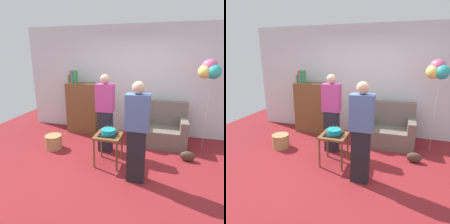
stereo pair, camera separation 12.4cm
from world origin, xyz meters
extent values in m
plane|color=maroon|center=(0.00, 0.00, 0.00)|extent=(8.00, 8.00, 0.00)
cube|color=silver|center=(0.00, 2.05, 1.35)|extent=(6.00, 0.10, 2.70)
cube|color=#6B6056|center=(0.68, 1.40, 0.20)|extent=(1.10, 0.70, 0.40)
cube|color=#6B6056|center=(0.68, 1.67, 0.68)|extent=(1.10, 0.16, 0.56)
cube|color=#6B6056|center=(0.21, 1.40, 0.52)|extent=(0.16, 0.70, 0.24)
cube|color=#6B6056|center=(1.15, 1.40, 0.52)|extent=(0.16, 0.70, 0.24)
cube|color=brown|center=(-1.35, 1.68, 0.65)|extent=(0.80, 0.36, 1.30)
cube|color=#38934C|center=(-1.67, 1.68, 1.40)|extent=(0.04, 0.21, 0.21)
cube|color=red|center=(-1.62, 1.68, 1.45)|extent=(0.04, 0.18, 0.31)
cube|color=teal|center=(-1.57, 1.68, 1.44)|extent=(0.04, 0.19, 0.29)
cube|color=#38934C|center=(-1.52, 1.68, 1.46)|extent=(0.05, 0.17, 0.32)
cube|color=brown|center=(-0.24, 0.25, 0.57)|extent=(0.48, 0.48, 0.04)
cylinder|color=brown|center=(-0.45, 0.04, 0.27)|extent=(0.04, 0.04, 0.55)
cylinder|color=brown|center=(-0.03, 0.04, 0.27)|extent=(0.04, 0.04, 0.55)
cylinder|color=brown|center=(-0.45, 0.46, 0.27)|extent=(0.04, 0.04, 0.55)
cylinder|color=brown|center=(-0.03, 0.46, 0.27)|extent=(0.04, 0.04, 0.55)
cube|color=black|center=(-0.24, 0.25, 0.60)|extent=(0.32, 0.32, 0.02)
cylinder|color=teal|center=(-0.24, 0.25, 0.65)|extent=(0.26, 0.26, 0.09)
cylinder|color=#F2CC4C|center=(-0.16, 0.26, 0.72)|extent=(0.01, 0.01, 0.05)
cylinder|color=#F2CC4C|center=(-0.20, 0.33, 0.72)|extent=(0.01, 0.01, 0.05)
cylinder|color=#66B2E5|center=(-0.27, 0.31, 0.73)|extent=(0.01, 0.01, 0.06)
cylinder|color=#F2CC4C|center=(-0.31, 0.25, 0.72)|extent=(0.01, 0.01, 0.05)
cylinder|color=#F2CC4C|center=(-0.29, 0.17, 0.72)|extent=(0.01, 0.01, 0.05)
cylinder|color=#66B2E5|center=(-0.20, 0.18, 0.72)|extent=(0.01, 0.01, 0.05)
cube|color=#23232D|center=(-0.45, 0.76, 0.44)|extent=(0.28, 0.20, 0.88)
cube|color=#C6428E|center=(-0.45, 0.76, 1.16)|extent=(0.36, 0.22, 0.56)
sphere|color=#D1A889|center=(-0.45, 0.76, 1.53)|extent=(0.19, 0.19, 0.19)
cube|color=black|center=(0.33, -0.12, 0.44)|extent=(0.28, 0.20, 0.88)
cube|color=#4C6BA3|center=(0.33, -0.12, 1.16)|extent=(0.36, 0.22, 0.56)
sphere|color=#D1A889|center=(0.33, -0.12, 1.53)|extent=(0.19, 0.19, 0.19)
cylinder|color=#A88451|center=(-1.58, 0.55, 0.15)|extent=(0.36, 0.36, 0.30)
ellipsoid|color=#473328|center=(1.22, 0.74, 0.10)|extent=(0.28, 0.14, 0.20)
cylinder|color=silver|center=(1.57, 1.37, 0.83)|extent=(0.00, 0.00, 1.65)
sphere|color=#2DADA8|center=(1.58, 1.28, 1.68)|extent=(0.28, 0.28, 0.28)
sphere|color=#D65B84|center=(1.51, 1.36, 1.77)|extent=(0.30, 0.30, 0.30)
sphere|color=#E5D666|center=(1.44, 1.32, 1.68)|extent=(0.28, 0.28, 0.28)
camera|label=1|loc=(0.73, -3.01, 2.00)|focal=32.07mm
camera|label=2|loc=(0.85, -2.97, 2.00)|focal=32.07mm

